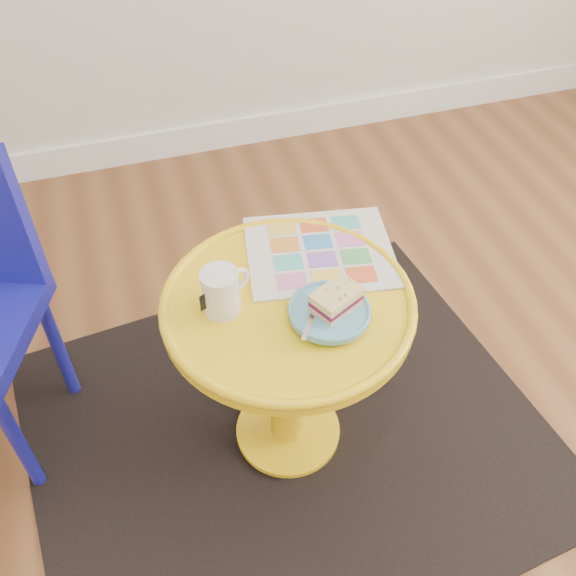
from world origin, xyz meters
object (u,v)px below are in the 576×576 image
object	(u,v)px
side_table	(288,345)
newspaper	(320,251)
mug	(222,290)
plate	(330,312)

from	to	relation	value
side_table	newspaper	bearing A→B (deg)	47.29
newspaper	mug	world-z (taller)	mug
side_table	mug	xyz separation A→B (m)	(-0.13, 0.02, 0.20)
side_table	newspaper	world-z (taller)	newspaper
plate	newspaper	bearing A→B (deg)	76.00
newspaper	mug	size ratio (longest dim) A/B	3.06
side_table	mug	distance (m)	0.24
side_table	plate	size ratio (longest dim) A/B	3.21
side_table	mug	world-z (taller)	mug
newspaper	plate	distance (m)	0.20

